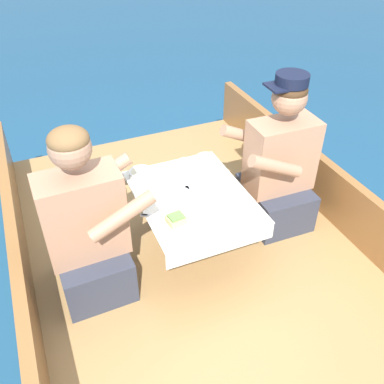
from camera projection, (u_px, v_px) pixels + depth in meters
name	position (u px, v px, depth m)	size (l,w,h in m)	color
ground_plane	(192.00, 284.00, 2.82)	(60.00, 60.00, 0.00)	navy
boat_deck	(192.00, 267.00, 2.72)	(1.98, 2.89, 0.33)	#A87F4C
gunwale_port	(22.00, 274.00, 2.21)	(0.06, 2.89, 0.36)	#936033
gunwale_starboard	(326.00, 188.00, 2.81)	(0.06, 2.89, 0.36)	#936033
cockpit_table	(192.00, 201.00, 2.40)	(0.60, 0.76, 0.40)	#B2B2B7
person_port	(87.00, 231.00, 2.16)	(0.53, 0.45, 0.97)	#333847
person_starboard	(278.00, 168.00, 2.61)	(0.53, 0.45, 0.99)	#333847
plate_sandwich	(176.00, 223.00, 2.18)	(0.19, 0.19, 0.01)	white
plate_bread	(220.00, 198.00, 2.35)	(0.18, 0.18, 0.01)	white
sandwich	(176.00, 219.00, 2.16)	(0.10, 0.09, 0.05)	tan
bowl_port_near	(173.00, 199.00, 2.31)	(0.13, 0.13, 0.04)	white
bowl_starboard_near	(141.00, 173.00, 2.51)	(0.14, 0.14, 0.04)	white
bowl_center_far	(206.00, 159.00, 2.63)	(0.12, 0.12, 0.04)	white
bowl_port_far	(229.00, 217.00, 2.19)	(0.12, 0.12, 0.04)	white
coffee_cup_port	(170.00, 174.00, 2.48)	(0.09, 0.07, 0.06)	white
coffee_cup_starboard	(185.00, 164.00, 2.57)	(0.09, 0.06, 0.06)	white
utensil_spoon_starboard	(201.00, 169.00, 2.58)	(0.10, 0.16, 0.01)	silver
utensil_fork_port	(192.00, 192.00, 2.39)	(0.04, 0.17, 0.00)	silver
utensil_spoon_port	(255.00, 213.00, 2.25)	(0.13, 0.13, 0.01)	silver
utensil_fork_starboard	(154.00, 215.00, 2.23)	(0.16, 0.08, 0.00)	silver
utensil_spoon_center	(196.00, 217.00, 2.22)	(0.16, 0.07, 0.01)	silver
utensil_knife_starboard	(179.00, 189.00, 2.42)	(0.17, 0.02, 0.00)	silver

